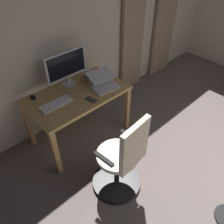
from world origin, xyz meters
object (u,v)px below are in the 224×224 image
computer_keyboard (56,104)px  office_chair (122,160)px  cell_phone_by_monitor (91,100)px  computer_monitor (66,66)px  mug_coffee (87,72)px  laptop (104,83)px  desk (78,99)px  computer_mouse (33,97)px

computer_keyboard → office_chair: bearing=98.0°
office_chair → computer_keyboard: bearing=93.0°
computer_keyboard → cell_phone_by_monitor: bearing=149.7°
computer_monitor → cell_phone_by_monitor: (0.02, 0.48, -0.25)m
mug_coffee → laptop: bearing=87.1°
cell_phone_by_monitor → computer_keyboard: bearing=-41.9°
office_chair → mug_coffee: size_ratio=8.02×
desk → computer_monitor: computer_monitor is taller
computer_keyboard → laptop: laptop is taller
office_chair → mug_coffee: bearing=61.2°
computer_monitor → computer_mouse: (0.51, -0.02, -0.24)m
cell_phone_by_monitor → office_chair: bearing=62.1°
office_chair → computer_mouse: office_chair is taller
desk → computer_mouse: (0.45, -0.27, 0.12)m
office_chair → cell_phone_by_monitor: size_ratio=7.34×
computer_monitor → computer_keyboard: computer_monitor is taller
office_chair → computer_monitor: computer_monitor is taller
computer_keyboard → mug_coffee: bearing=-158.5°
cell_phone_by_monitor → mug_coffee: (-0.32, -0.47, 0.04)m
computer_keyboard → cell_phone_by_monitor: computer_keyboard is taller
computer_keyboard → mug_coffee: 0.73m
computer_mouse → mug_coffee: mug_coffee is taller
computer_keyboard → laptop: bearing=171.5°
cell_phone_by_monitor → mug_coffee: mug_coffee is taller
laptop → computer_mouse: (0.79, -0.39, -0.04)m
computer_monitor → mug_coffee: computer_monitor is taller
computer_monitor → desk: bearing=77.5°
computer_mouse → cell_phone_by_monitor: bearing=134.1°
computer_monitor → computer_mouse: size_ratio=5.71×
computer_monitor → cell_phone_by_monitor: 0.55m
desk → computer_monitor: 0.44m
computer_mouse → cell_phone_by_monitor: 0.70m
desk → computer_keyboard: (0.32, 0.03, 0.11)m
office_chair → computer_mouse: (0.27, -1.26, 0.27)m
office_chair → cell_phone_by_monitor: bearing=68.7°
desk → computer_mouse: bearing=-31.1°
desk → computer_monitor: (-0.06, -0.25, 0.36)m
computer_monitor → mug_coffee: 0.37m
desk → computer_mouse: computer_mouse is taller
desk → office_chair: office_chair is taller
cell_phone_by_monitor → mug_coffee: size_ratio=1.09×
office_chair → laptop: (-0.52, -0.86, 0.31)m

